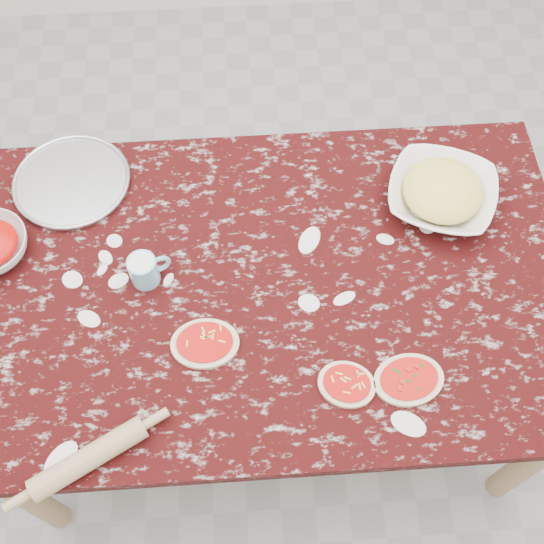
{
  "coord_description": "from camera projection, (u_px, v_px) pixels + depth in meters",
  "views": [
    {
      "loc": [
        -0.06,
        -0.84,
        2.3
      ],
      "look_at": [
        0.0,
        0.0,
        0.8
      ],
      "focal_mm": 44.43,
      "sensor_mm": 36.0,
      "label": 1
    }
  ],
  "objects": [
    {
      "name": "flour_mug",
      "position": [
        145.0,
        270.0,
        1.73
      ],
      "size": [
        0.11,
        0.08,
        0.09
      ],
      "color": "#73BADD",
      "rests_on": "worktable"
    },
    {
      "name": "pizza_left",
      "position": [
        205.0,
        343.0,
        1.67
      ],
      "size": [
        0.17,
        0.14,
        0.02
      ],
      "color": "beige",
      "rests_on": "worktable"
    },
    {
      "name": "pizza_tray",
      "position": [
        72.0,
        182.0,
        1.92
      ],
      "size": [
        0.35,
        0.35,
        0.01
      ],
      "primitive_type": "cylinder",
      "rotation": [
        0.0,
        0.0,
        0.09
      ],
      "color": "#B2B2B7",
      "rests_on": "worktable"
    },
    {
      "name": "pizza_mid",
      "position": [
        347.0,
        384.0,
        1.62
      ],
      "size": [
        0.17,
        0.16,
        0.02
      ],
      "color": "beige",
      "rests_on": "worktable"
    },
    {
      "name": "cheese_bowl",
      "position": [
        441.0,
        195.0,
        1.86
      ],
      "size": [
        0.38,
        0.38,
        0.07
      ],
      "primitive_type": "imported",
      "rotation": [
        0.0,
        0.0,
        -0.36
      ],
      "color": "white",
      "rests_on": "worktable"
    },
    {
      "name": "worktable",
      "position": [
        272.0,
        296.0,
        1.84
      ],
      "size": [
        1.6,
        1.0,
        0.75
      ],
      "color": "black",
      "rests_on": "ground"
    },
    {
      "name": "rolling_pin",
      "position": [
        89.0,
        458.0,
        1.51
      ],
      "size": [
        0.27,
        0.18,
        0.06
      ],
      "primitive_type": "cylinder",
      "rotation": [
        0.0,
        1.57,
        0.5
      ],
      "color": "tan",
      "rests_on": "worktable"
    },
    {
      "name": "ground",
      "position": [
        272.0,
        381.0,
        2.42
      ],
      "size": [
        4.0,
        4.0,
        0.0
      ],
      "primitive_type": "plane",
      "color": "gray"
    },
    {
      "name": "pizza_right",
      "position": [
        409.0,
        380.0,
        1.63
      ],
      "size": [
        0.19,
        0.16,
        0.02
      ],
      "color": "beige",
      "rests_on": "worktable"
    }
  ]
}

